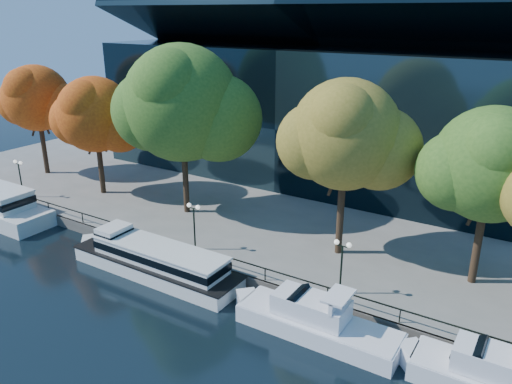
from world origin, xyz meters
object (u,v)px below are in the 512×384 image
Objects in this scene: tree_0 at (37,100)px; cruiser_far at (493,377)px; tree_2 at (183,106)px; lamp_0 at (19,170)px; tree_1 at (96,116)px; cruiser_near at (311,319)px; tree_3 at (347,137)px; tree_4 at (493,168)px; lamp_2 at (342,255)px; lamp_1 at (194,216)px; tour_boat at (152,258)px.

cruiser_far is at bearing -11.35° from tree_0.
tree_2 is 4.00× the size of lamp_0.
lamp_0 is at bearing -139.16° from tree_1.
cruiser_near is 13.90m from tree_3.
tree_0 is 1.01× the size of tree_4.
tree_3 reaches higher than lamp_2.
cruiser_far is 42.35m from tree_1.
tree_3 is 3.51× the size of lamp_2.
lamp_1 reaches higher than cruiser_far.
tree_3 reaches higher than tree_4.
lamp_2 is (18.68, -6.06, -7.50)m from tree_2.
tree_2 reaches higher than tour_boat.
lamp_1 is (-23.42, 3.68, 2.89)m from cruiser_far.
tree_0 is at bearing 126.78° from lamp_0.
tree_2 is at bearing 2.98° from tree_1.
cruiser_far is at bearing -0.23° from tour_boat.
tour_boat is 4.06× the size of lamp_2.
lamp_1 is (-20.65, -6.61, -5.80)m from tree_4.
tree_3 is 9.21m from lamp_2.
tree_2 is at bearing 133.43° from lamp_1.
tree_4 is (37.73, 1.14, 0.35)m from tree_1.
tree_0 is 3.22× the size of lamp_1.
lamp_0 is (-33.88, -5.78, -6.72)m from tree_3.
tree_1 is at bearing -179.36° from tree_3.
cruiser_near is at bearing -17.62° from tree_1.
lamp_2 is (41.39, -6.73, -5.97)m from tree_0.
tree_2 is 4.00× the size of lamp_2.
tour_boat is 19.75m from tree_1.
tour_boat is 4.06× the size of lamp_1.
lamp_1 and lamp_2 have the same top height.
lamp_0 and lamp_2 have the same top height.
lamp_1 is 1.00× the size of lamp_2.
cruiser_near is 15.86m from tree_4.
tree_3 is at bearing 9.68° from lamp_0.
tree_1 is at bearing 167.27° from cruiser_far.
tree_4 reaches higher than lamp_0.
tree_4 reaches higher than cruiser_far.
tree_0 is 10.31m from lamp_0.
tree_2 is (22.71, -0.67, 1.53)m from tree_0.
cruiser_near is at bearing -1.61° from tour_boat.
tree_4 is 44.93m from lamp_0.
tree_3 is 35.02m from lamp_0.
tree_3 is (11.99, 9.36, 9.39)m from tour_boat.
cruiser_near is 0.73× the size of tree_2.
tree_4 is (10.18, 0.83, -0.93)m from tree_3.
cruiser_far is (24.94, -0.10, -0.23)m from tour_boat.
tree_0 is at bearing 159.04° from tour_boat.
tree_4 is 3.20× the size of lamp_1.
lamp_1 is at bearing 171.07° from cruiser_far.
tree_4 reaches higher than tour_boat.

